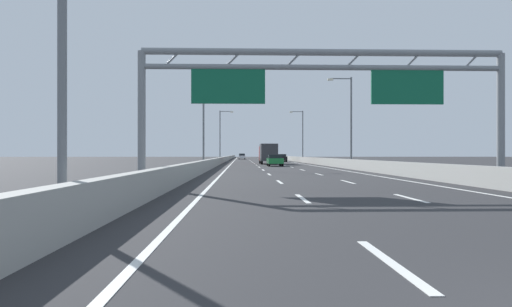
# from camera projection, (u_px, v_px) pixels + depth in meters

# --- Properties ---
(ground_plane) EXTENTS (260.00, 260.00, 0.00)m
(ground_plane) POSITION_uv_depth(u_px,v_px,m) (258.00, 160.00, 102.81)
(ground_plane) COLOR #2D2D30
(lane_dash_left_0) EXTENTS (0.16, 3.00, 0.01)m
(lane_dash_left_0) POSITION_uv_depth(u_px,v_px,m) (391.00, 262.00, 6.30)
(lane_dash_left_0) COLOR white
(lane_dash_left_0) RESTS_ON ground_plane
(lane_dash_left_1) EXTENTS (0.16, 3.00, 0.01)m
(lane_dash_left_1) POSITION_uv_depth(u_px,v_px,m) (303.00, 199.00, 15.30)
(lane_dash_left_1) COLOR white
(lane_dash_left_1) RESTS_ON ground_plane
(lane_dash_left_2) EXTENTS (0.16, 3.00, 0.01)m
(lane_dash_left_2) POSITION_uv_depth(u_px,v_px,m) (280.00, 182.00, 24.29)
(lane_dash_left_2) COLOR white
(lane_dash_left_2) RESTS_ON ground_plane
(lane_dash_left_3) EXTENTS (0.16, 3.00, 0.01)m
(lane_dash_left_3) POSITION_uv_depth(u_px,v_px,m) (269.00, 174.00, 33.29)
(lane_dash_left_3) COLOR white
(lane_dash_left_3) RESTS_ON ground_plane
(lane_dash_left_4) EXTENTS (0.16, 3.00, 0.01)m
(lane_dash_left_4) POSITION_uv_depth(u_px,v_px,m) (263.00, 170.00, 42.28)
(lane_dash_left_4) COLOR white
(lane_dash_left_4) RESTS_ON ground_plane
(lane_dash_left_5) EXTENTS (0.16, 3.00, 0.01)m
(lane_dash_left_5) POSITION_uv_depth(u_px,v_px,m) (259.00, 167.00, 51.28)
(lane_dash_left_5) COLOR white
(lane_dash_left_5) RESTS_ON ground_plane
(lane_dash_left_6) EXTENTS (0.16, 3.00, 0.01)m
(lane_dash_left_6) POSITION_uv_depth(u_px,v_px,m) (256.00, 165.00, 60.27)
(lane_dash_left_6) COLOR white
(lane_dash_left_6) RESTS_ON ground_plane
(lane_dash_left_7) EXTENTS (0.16, 3.00, 0.01)m
(lane_dash_left_7) POSITION_uv_depth(u_px,v_px,m) (254.00, 164.00, 69.27)
(lane_dash_left_7) COLOR white
(lane_dash_left_7) RESTS_ON ground_plane
(lane_dash_left_8) EXTENTS (0.16, 3.00, 0.01)m
(lane_dash_left_8) POSITION_uv_depth(u_px,v_px,m) (253.00, 163.00, 78.26)
(lane_dash_left_8) COLOR white
(lane_dash_left_8) RESTS_ON ground_plane
(lane_dash_left_9) EXTENTS (0.16, 3.00, 0.01)m
(lane_dash_left_9) POSITION_uv_depth(u_px,v_px,m) (252.00, 162.00, 87.26)
(lane_dash_left_9) COLOR white
(lane_dash_left_9) RESTS_ON ground_plane
(lane_dash_left_10) EXTENTS (0.16, 3.00, 0.01)m
(lane_dash_left_10) POSITION_uv_depth(u_px,v_px,m) (251.00, 161.00, 96.25)
(lane_dash_left_10) COLOR white
(lane_dash_left_10) RESTS_ON ground_plane
(lane_dash_left_11) EXTENTS (0.16, 3.00, 0.01)m
(lane_dash_left_11) POSITION_uv_depth(u_px,v_px,m) (250.00, 160.00, 105.25)
(lane_dash_left_11) COLOR white
(lane_dash_left_11) RESTS_ON ground_plane
(lane_dash_left_12) EXTENTS (0.16, 3.00, 0.01)m
(lane_dash_left_12) POSITION_uv_depth(u_px,v_px,m) (249.00, 160.00, 114.24)
(lane_dash_left_12) COLOR white
(lane_dash_left_12) RESTS_ON ground_plane
(lane_dash_left_13) EXTENTS (0.16, 3.00, 0.01)m
(lane_dash_left_13) POSITION_uv_depth(u_px,v_px,m) (248.00, 159.00, 123.24)
(lane_dash_left_13) COLOR white
(lane_dash_left_13) RESTS_ON ground_plane
(lane_dash_left_14) EXTENTS (0.16, 3.00, 0.01)m
(lane_dash_left_14) POSITION_uv_depth(u_px,v_px,m) (248.00, 159.00, 132.23)
(lane_dash_left_14) COLOR white
(lane_dash_left_14) RESTS_ON ground_plane
(lane_dash_left_15) EXTENTS (0.16, 3.00, 0.01)m
(lane_dash_left_15) POSITION_uv_depth(u_px,v_px,m) (248.00, 159.00, 141.23)
(lane_dash_left_15) COLOR white
(lane_dash_left_15) RESTS_ON ground_plane
(lane_dash_left_16) EXTENTS (0.16, 3.00, 0.01)m
(lane_dash_left_16) POSITION_uv_depth(u_px,v_px,m) (247.00, 158.00, 150.22)
(lane_dash_left_16) COLOR white
(lane_dash_left_16) RESTS_ON ground_plane
(lane_dash_left_17) EXTENTS (0.16, 3.00, 0.01)m
(lane_dash_left_17) POSITION_uv_depth(u_px,v_px,m) (247.00, 158.00, 159.22)
(lane_dash_left_17) COLOR white
(lane_dash_left_17) RESTS_ON ground_plane
(lane_dash_right_1) EXTENTS (0.16, 3.00, 0.01)m
(lane_dash_right_1) POSITION_uv_depth(u_px,v_px,m) (410.00, 198.00, 15.42)
(lane_dash_right_1) COLOR white
(lane_dash_right_1) RESTS_ON ground_plane
(lane_dash_right_2) EXTENTS (0.16, 3.00, 0.01)m
(lane_dash_right_2) POSITION_uv_depth(u_px,v_px,m) (348.00, 182.00, 24.41)
(lane_dash_right_2) COLOR white
(lane_dash_right_2) RESTS_ON ground_plane
(lane_dash_right_3) EXTENTS (0.16, 3.00, 0.01)m
(lane_dash_right_3) POSITION_uv_depth(u_px,v_px,m) (319.00, 174.00, 33.41)
(lane_dash_right_3) COLOR white
(lane_dash_right_3) RESTS_ON ground_plane
(lane_dash_right_4) EXTENTS (0.16, 3.00, 0.01)m
(lane_dash_right_4) POSITION_uv_depth(u_px,v_px,m) (302.00, 170.00, 42.40)
(lane_dash_right_4) COLOR white
(lane_dash_right_4) RESTS_ON ground_plane
(lane_dash_right_5) EXTENTS (0.16, 3.00, 0.01)m
(lane_dash_right_5) POSITION_uv_depth(u_px,v_px,m) (292.00, 167.00, 51.40)
(lane_dash_right_5) COLOR white
(lane_dash_right_5) RESTS_ON ground_plane
(lane_dash_right_6) EXTENTS (0.16, 3.00, 0.01)m
(lane_dash_right_6) POSITION_uv_depth(u_px,v_px,m) (284.00, 165.00, 60.39)
(lane_dash_right_6) COLOR white
(lane_dash_right_6) RESTS_ON ground_plane
(lane_dash_right_7) EXTENTS (0.16, 3.00, 0.01)m
(lane_dash_right_7) POSITION_uv_depth(u_px,v_px,m) (278.00, 164.00, 69.39)
(lane_dash_right_7) COLOR white
(lane_dash_right_7) RESTS_ON ground_plane
(lane_dash_right_8) EXTENTS (0.16, 3.00, 0.01)m
(lane_dash_right_8) POSITION_uv_depth(u_px,v_px,m) (274.00, 163.00, 78.38)
(lane_dash_right_8) COLOR white
(lane_dash_right_8) RESTS_ON ground_plane
(lane_dash_right_9) EXTENTS (0.16, 3.00, 0.01)m
(lane_dash_right_9) POSITION_uv_depth(u_px,v_px,m) (271.00, 162.00, 87.38)
(lane_dash_right_9) COLOR white
(lane_dash_right_9) RESTS_ON ground_plane
(lane_dash_right_10) EXTENTS (0.16, 3.00, 0.01)m
(lane_dash_right_10) POSITION_uv_depth(u_px,v_px,m) (268.00, 161.00, 96.37)
(lane_dash_right_10) COLOR white
(lane_dash_right_10) RESTS_ON ground_plane
(lane_dash_right_11) EXTENTS (0.16, 3.00, 0.01)m
(lane_dash_right_11) POSITION_uv_depth(u_px,v_px,m) (266.00, 160.00, 105.37)
(lane_dash_right_11) COLOR white
(lane_dash_right_11) RESTS_ON ground_plane
(lane_dash_right_12) EXTENTS (0.16, 3.00, 0.01)m
(lane_dash_right_12) POSITION_uv_depth(u_px,v_px,m) (264.00, 160.00, 114.36)
(lane_dash_right_12) COLOR white
(lane_dash_right_12) RESTS_ON ground_plane
(lane_dash_right_13) EXTENTS (0.16, 3.00, 0.01)m
(lane_dash_right_13) POSITION_uv_depth(u_px,v_px,m) (262.00, 159.00, 123.36)
(lane_dash_right_13) COLOR white
(lane_dash_right_13) RESTS_ON ground_plane
(lane_dash_right_14) EXTENTS (0.16, 3.00, 0.01)m
(lane_dash_right_14) POSITION_uv_depth(u_px,v_px,m) (261.00, 159.00, 132.35)
(lane_dash_right_14) COLOR white
(lane_dash_right_14) RESTS_ON ground_plane
(lane_dash_right_15) EXTENTS (0.16, 3.00, 0.01)m
(lane_dash_right_15) POSITION_uv_depth(u_px,v_px,m) (259.00, 159.00, 141.35)
(lane_dash_right_15) COLOR white
(lane_dash_right_15) RESTS_ON ground_plane
(lane_dash_right_16) EXTENTS (0.16, 3.00, 0.01)m
(lane_dash_right_16) POSITION_uv_depth(u_px,v_px,m) (258.00, 158.00, 150.34)
(lane_dash_right_16) COLOR white
(lane_dash_right_16) RESTS_ON ground_plane
(lane_dash_right_17) EXTENTS (0.16, 3.00, 0.01)m
(lane_dash_right_17) POSITION_uv_depth(u_px,v_px,m) (257.00, 158.00, 159.34)
(lane_dash_right_17) COLOR white
(lane_dash_right_17) RESTS_ON ground_plane
(edge_line_left) EXTENTS (0.16, 176.00, 0.01)m
(edge_line_left) POSITION_uv_depth(u_px,v_px,m) (234.00, 161.00, 90.64)
(edge_line_left) COLOR white
(edge_line_left) RESTS_ON ground_plane
(edge_line_right) EXTENTS (0.16, 176.00, 0.01)m
(edge_line_right) POSITION_uv_depth(u_px,v_px,m) (287.00, 161.00, 90.99)
(edge_line_right) COLOR white
(edge_line_right) RESTS_ON ground_plane
(barrier_left) EXTENTS (0.45, 220.00, 0.95)m
(barrier_left) POSITION_uv_depth(u_px,v_px,m) (228.00, 158.00, 112.58)
(barrier_left) COLOR #9E9E99
(barrier_left) RESTS_ON ground_plane
(barrier_right) EXTENTS (0.45, 220.00, 0.95)m
(barrier_right) POSITION_uv_depth(u_px,v_px,m) (285.00, 158.00, 113.03)
(barrier_right) COLOR #9E9E99
(barrier_right) RESTS_ON ground_plane
(sign_gantry) EXTENTS (17.13, 0.36, 6.36)m
(sign_gantry) POSITION_uv_depth(u_px,v_px,m) (322.00, 82.00, 21.49)
(sign_gantry) COLOR gray
(sign_gantry) RESTS_ON ground_plane
(streetlamp_left_mid) EXTENTS (2.58, 0.28, 9.50)m
(streetlamp_left_mid) POSITION_uv_depth(u_px,v_px,m) (206.00, 116.00, 47.91)
(streetlamp_left_mid) COLOR slate
(streetlamp_left_mid) RESTS_ON ground_plane
(streetlamp_right_mid) EXTENTS (2.58, 0.28, 9.50)m
(streetlamp_right_mid) POSITION_uv_depth(u_px,v_px,m) (349.00, 116.00, 48.40)
(streetlamp_right_mid) COLOR slate
(streetlamp_right_mid) RESTS_ON ground_plane
(streetlamp_left_far) EXTENTS (2.58, 0.28, 9.50)m
(streetlamp_left_far) POSITION_uv_depth(u_px,v_px,m) (221.00, 133.00, 85.81)
(streetlamp_left_far) COLOR slate
(streetlamp_left_far) RESTS_ON ground_plane
(streetlamp_right_far) EXTENTS (2.58, 0.28, 9.50)m
(streetlamp_right_far) POSITION_uv_depth(u_px,v_px,m) (301.00, 133.00, 86.30)
(streetlamp_right_far) COLOR slate
(streetlamp_right_far) RESTS_ON ground_plane
(white_car) EXTENTS (1.71, 4.34, 1.46)m
(white_car) POSITION_uv_depth(u_px,v_px,m) (242.00, 157.00, 121.05)
(white_car) COLOR silver
(white_car) RESTS_ON ground_plane
(blue_car) EXTENTS (1.87, 4.28, 1.46)m
(blue_car) POSITION_uv_depth(u_px,v_px,m) (265.00, 156.00, 140.11)
(blue_car) COLOR #2347AD
(blue_car) RESTS_ON ground_plane
(yellow_car) EXTENTS (1.74, 4.49, 1.38)m
(yellow_car) POSITION_uv_depth(u_px,v_px,m) (278.00, 158.00, 92.85)
(yellow_car) COLOR yellow
(yellow_car) RESTS_ON ground_plane
(orange_car) EXTENTS (1.73, 4.43, 1.53)m
(orange_car) POSITION_uv_depth(u_px,v_px,m) (267.00, 156.00, 126.78)
(orange_car) COLOR orange
(orange_car) RESTS_ON ground_plane
(green_car) EXTENTS (1.77, 4.34, 1.38)m
(green_car) POSITION_uv_depth(u_px,v_px,m) (275.00, 160.00, 55.58)
(green_car) COLOR #1E7A38
(green_car) RESTS_ON ground_plane
(silver_car) EXTENTS (1.82, 4.55, 1.57)m
(silver_car) POSITION_uv_depth(u_px,v_px,m) (242.00, 156.00, 133.75)
(silver_car) COLOR #A8ADB2
(silver_car) RESTS_ON ground_plane
(black_car) EXTENTS (1.90, 4.38, 1.43)m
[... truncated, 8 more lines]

